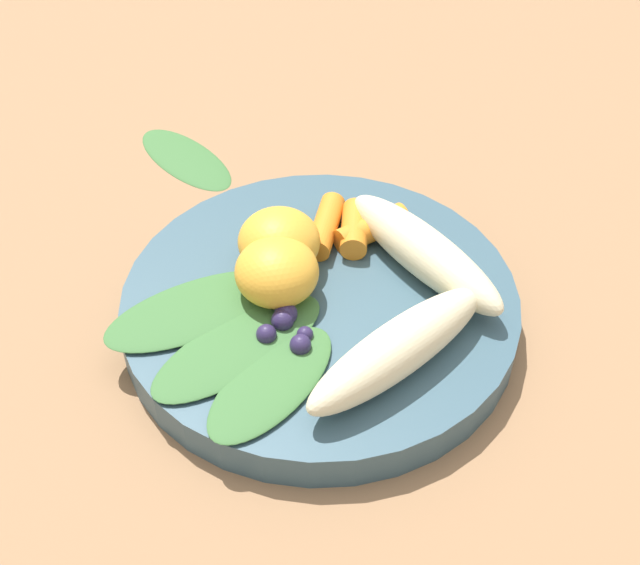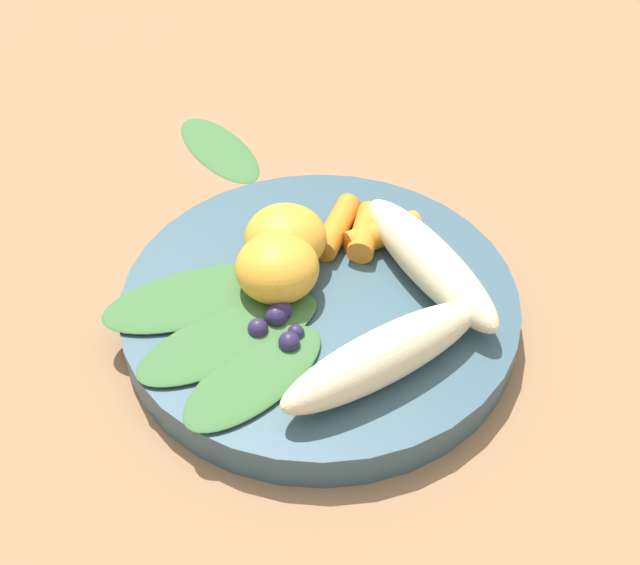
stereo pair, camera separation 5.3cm
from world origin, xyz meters
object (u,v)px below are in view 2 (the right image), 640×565
at_px(bowl, 320,307).
at_px(orange_segment_near, 277,268).
at_px(banana_peeled_right, 384,356).
at_px(banana_peeled_left, 429,262).
at_px(kale_leaf_stray, 214,148).

bearing_deg(bowl, orange_segment_near, 150.34).
bearing_deg(banana_peeled_right, bowl, 85.15).
bearing_deg(banana_peeled_right, banana_peeled_left, 33.59).
bearing_deg(bowl, kale_leaf_stray, 91.05).
distance_m(bowl, kale_leaf_stray, 0.21).
xyz_separation_m(banana_peeled_right, kale_leaf_stray, (-0.01, 0.29, -0.04)).
bearing_deg(kale_leaf_stray, orange_segment_near, 163.79).
height_order(banana_peeled_right, kale_leaf_stray, banana_peeled_right).
relative_size(bowl, orange_segment_near, 4.82).
distance_m(banana_peeled_left, kale_leaf_stray, 0.24).
bearing_deg(banana_peeled_left, orange_segment_near, 66.60).
height_order(banana_peeled_left, orange_segment_near, orange_segment_near).
bearing_deg(orange_segment_near, banana_peeled_left, -17.43).
bearing_deg(banana_peeled_right, orange_segment_near, 98.72).
xyz_separation_m(orange_segment_near, kale_leaf_stray, (0.02, 0.20, -0.04)).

